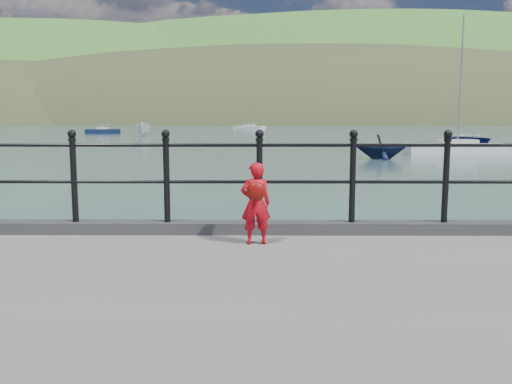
{
  "coord_description": "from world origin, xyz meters",
  "views": [
    {
      "loc": [
        0.6,
        -7.08,
        2.51
      ],
      "look_at": [
        0.56,
        -0.2,
        1.55
      ],
      "focal_mm": 38.0,
      "sensor_mm": 36.0,
      "label": 1
    }
  ],
  "objects_px": {
    "launch_white": "(143,129)",
    "launch_navy": "(381,147)",
    "launch_blue": "(469,139)",
    "sailboat_deep": "(249,128)",
    "child": "(256,203)",
    "railing": "(213,170)",
    "sailboat_near": "(457,149)",
    "sailboat_left": "(103,132)"
  },
  "relations": [
    {
      "from": "child",
      "to": "sailboat_left",
      "type": "bearing_deg",
      "value": -81.23
    },
    {
      "from": "launch_blue",
      "to": "launch_white",
      "type": "distance_m",
      "value": 39.18
    },
    {
      "from": "sailboat_deep",
      "to": "launch_blue",
      "type": "bearing_deg",
      "value": -44.26
    },
    {
      "from": "railing",
      "to": "sailboat_deep",
      "type": "relative_size",
      "value": 1.91
    },
    {
      "from": "launch_navy",
      "to": "sailboat_near",
      "type": "xyz_separation_m",
      "value": [
        6.06,
        4.17,
        -0.4
      ]
    },
    {
      "from": "launch_blue",
      "to": "railing",
      "type": "bearing_deg",
      "value": -138.03
    },
    {
      "from": "sailboat_left",
      "to": "sailboat_near",
      "type": "height_order",
      "value": "sailboat_near"
    },
    {
      "from": "child",
      "to": "launch_white",
      "type": "relative_size",
      "value": 0.2
    },
    {
      "from": "railing",
      "to": "launch_white",
      "type": "distance_m",
      "value": 63.87
    },
    {
      "from": "sailboat_left",
      "to": "sailboat_near",
      "type": "relative_size",
      "value": 0.79
    },
    {
      "from": "launch_navy",
      "to": "sailboat_deep",
      "type": "relative_size",
      "value": 0.29
    },
    {
      "from": "sailboat_deep",
      "to": "railing",
      "type": "bearing_deg",
      "value": -62.97
    },
    {
      "from": "child",
      "to": "launch_navy",
      "type": "xyz_separation_m",
      "value": [
        7.29,
        26.0,
        -0.76
      ]
    },
    {
      "from": "railing",
      "to": "launch_blue",
      "type": "height_order",
      "value": "railing"
    },
    {
      "from": "launch_white",
      "to": "launch_navy",
      "type": "relative_size",
      "value": 1.71
    },
    {
      "from": "launch_blue",
      "to": "sailboat_deep",
      "type": "height_order",
      "value": "sailboat_deep"
    },
    {
      "from": "launch_blue",
      "to": "sailboat_left",
      "type": "xyz_separation_m",
      "value": [
        -42.4,
        30.93,
        -0.18
      ]
    },
    {
      "from": "launch_navy",
      "to": "launch_blue",
      "type": "bearing_deg",
      "value": -27.16
    },
    {
      "from": "child",
      "to": "launch_white",
      "type": "xyz_separation_m",
      "value": [
        -14.77,
        62.87,
        -0.58
      ]
    },
    {
      "from": "railing",
      "to": "launch_navy",
      "type": "relative_size",
      "value": 6.48
    },
    {
      "from": "launch_navy",
      "to": "child",
      "type": "bearing_deg",
      "value": 171.66
    },
    {
      "from": "launch_navy",
      "to": "launch_white",
      "type": "bearing_deg",
      "value": 38.21
    },
    {
      "from": "child",
      "to": "sailboat_near",
      "type": "distance_m",
      "value": 33.01
    },
    {
      "from": "child",
      "to": "sailboat_left",
      "type": "height_order",
      "value": "sailboat_left"
    },
    {
      "from": "launch_blue",
      "to": "sailboat_deep",
      "type": "relative_size",
      "value": 0.53
    },
    {
      "from": "sailboat_left",
      "to": "child",
      "type": "bearing_deg",
      "value": -87.11
    },
    {
      "from": "launch_white",
      "to": "sailboat_near",
      "type": "bearing_deg",
      "value": -55.09
    },
    {
      "from": "railing",
      "to": "sailboat_left",
      "type": "relative_size",
      "value": 2.46
    },
    {
      "from": "railing",
      "to": "sailboat_deep",
      "type": "height_order",
      "value": "sailboat_deep"
    },
    {
      "from": "launch_blue",
      "to": "child",
      "type": "bearing_deg",
      "value": -137.11
    },
    {
      "from": "sailboat_near",
      "to": "sailboat_left",
      "type": "bearing_deg",
      "value": 127.69
    },
    {
      "from": "child",
      "to": "launch_blue",
      "type": "xyz_separation_m",
      "value": [
        19.19,
        43.32,
        -0.98
      ]
    },
    {
      "from": "launch_white",
      "to": "sailboat_deep",
      "type": "height_order",
      "value": "sailboat_deep"
    },
    {
      "from": "child",
      "to": "sailboat_near",
      "type": "xyz_separation_m",
      "value": [
        13.35,
        30.17,
        -1.16
      ]
    },
    {
      "from": "railing",
      "to": "launch_navy",
      "type": "distance_m",
      "value": 26.6
    },
    {
      "from": "launch_blue",
      "to": "launch_white",
      "type": "relative_size",
      "value": 1.05
    },
    {
      "from": "railing",
      "to": "sailboat_deep",
      "type": "bearing_deg",
      "value": 90.83
    },
    {
      "from": "launch_white",
      "to": "sailboat_near",
      "type": "distance_m",
      "value": 43.13
    },
    {
      "from": "launch_navy",
      "to": "sailboat_left",
      "type": "relative_size",
      "value": 0.38
    },
    {
      "from": "sailboat_deep",
      "to": "child",
      "type": "bearing_deg",
      "value": -62.66
    },
    {
      "from": "launch_navy",
      "to": "sailboat_left",
      "type": "xyz_separation_m",
      "value": [
        -30.5,
        48.25,
        -0.4
      ]
    },
    {
      "from": "sailboat_left",
      "to": "launch_navy",
      "type": "bearing_deg",
      "value": -72.18
    }
  ]
}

